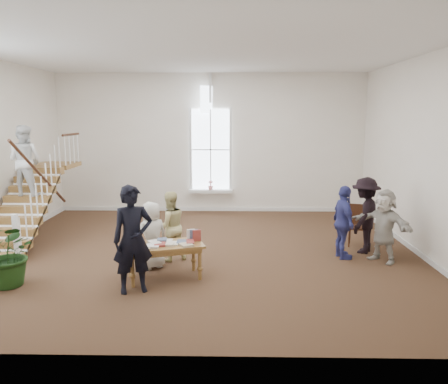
{
  "coord_description": "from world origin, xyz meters",
  "views": [
    {
      "loc": [
        0.74,
        -9.8,
        3.14
      ],
      "look_at": [
        0.52,
        0.4,
        1.35
      ],
      "focal_mm": 35.0,
      "sensor_mm": 36.0,
      "label": 1
    }
  ],
  "objects_px": {
    "floor_plant": "(10,254)",
    "person_yellow": "(170,226)",
    "woman_cluster_a": "(343,222)",
    "elderly_woman": "(152,235)",
    "woman_cluster_c": "(384,226)",
    "police_officer": "(133,239)",
    "library_table": "(164,248)",
    "side_chair": "(358,223)",
    "woman_cluster_b": "(365,215)"
  },
  "relations": [
    {
      "from": "floor_plant",
      "to": "person_yellow",
      "type": "bearing_deg",
      "value": 29.04
    },
    {
      "from": "woman_cluster_a",
      "to": "floor_plant",
      "type": "xyz_separation_m",
      "value": [
        -6.58,
        -1.75,
        -0.2
      ]
    },
    {
      "from": "elderly_woman",
      "to": "woman_cluster_c",
      "type": "distance_m",
      "value": 4.97
    },
    {
      "from": "police_officer",
      "to": "library_table",
      "type": "bearing_deg",
      "value": 34.07
    },
    {
      "from": "elderly_woman",
      "to": "person_yellow",
      "type": "relative_size",
      "value": 0.92
    },
    {
      "from": "elderly_woman",
      "to": "woman_cluster_a",
      "type": "relative_size",
      "value": 0.86
    },
    {
      "from": "police_officer",
      "to": "person_yellow",
      "type": "distance_m",
      "value": 1.81
    },
    {
      "from": "elderly_woman",
      "to": "side_chair",
      "type": "distance_m",
      "value": 5.05
    },
    {
      "from": "woman_cluster_b",
      "to": "woman_cluster_c",
      "type": "bearing_deg",
      "value": 50.63
    },
    {
      "from": "side_chair",
      "to": "police_officer",
      "type": "bearing_deg",
      "value": -130.48
    },
    {
      "from": "elderly_woman",
      "to": "woman_cluster_a",
      "type": "distance_m",
      "value": 4.19
    },
    {
      "from": "woman_cluster_a",
      "to": "floor_plant",
      "type": "relative_size",
      "value": 1.33
    },
    {
      "from": "elderly_woman",
      "to": "person_yellow",
      "type": "bearing_deg",
      "value": -158.8
    },
    {
      "from": "side_chair",
      "to": "woman_cluster_c",
      "type": "bearing_deg",
      "value": -62.64
    },
    {
      "from": "floor_plant",
      "to": "elderly_woman",
      "type": "bearing_deg",
      "value": 22.76
    },
    {
      "from": "floor_plant",
      "to": "library_table",
      "type": "bearing_deg",
      "value": 8.72
    },
    {
      "from": "library_table",
      "to": "woman_cluster_c",
      "type": "bearing_deg",
      "value": -4.25
    },
    {
      "from": "woman_cluster_a",
      "to": "woman_cluster_c",
      "type": "relative_size",
      "value": 1.02
    },
    {
      "from": "person_yellow",
      "to": "woman_cluster_c",
      "type": "xyz_separation_m",
      "value": [
        4.64,
        0.02,
        0.03
      ]
    },
    {
      "from": "woman_cluster_a",
      "to": "woman_cluster_c",
      "type": "xyz_separation_m",
      "value": [
        0.82,
        -0.2,
        -0.02
      ]
    },
    {
      "from": "library_table",
      "to": "floor_plant",
      "type": "bearing_deg",
      "value": 170.71
    },
    {
      "from": "library_table",
      "to": "woman_cluster_a",
      "type": "bearing_deg",
      "value": 1.33
    },
    {
      "from": "woman_cluster_b",
      "to": "floor_plant",
      "type": "distance_m",
      "value": 7.52
    },
    {
      "from": "police_officer",
      "to": "woman_cluster_c",
      "type": "xyz_separation_m",
      "value": [
        5.04,
        1.77,
        -0.17
      ]
    },
    {
      "from": "elderly_woman",
      "to": "woman_cluster_b",
      "type": "relative_size",
      "value": 0.8
    },
    {
      "from": "police_officer",
      "to": "elderly_woman",
      "type": "bearing_deg",
      "value": 64.04
    },
    {
      "from": "woman_cluster_c",
      "to": "floor_plant",
      "type": "xyz_separation_m",
      "value": [
        -7.4,
        -1.55,
        -0.18
      ]
    },
    {
      "from": "police_officer",
      "to": "floor_plant",
      "type": "bearing_deg",
      "value": 153.32
    },
    {
      "from": "person_yellow",
      "to": "woman_cluster_a",
      "type": "distance_m",
      "value": 3.83
    },
    {
      "from": "woman_cluster_b",
      "to": "woman_cluster_a",
      "type": "bearing_deg",
      "value": -21.12
    },
    {
      "from": "woman_cluster_a",
      "to": "floor_plant",
      "type": "bearing_deg",
      "value": 97.2
    },
    {
      "from": "police_officer",
      "to": "person_yellow",
      "type": "height_order",
      "value": "police_officer"
    },
    {
      "from": "woman_cluster_a",
      "to": "person_yellow",
      "type": "bearing_deg",
      "value": 85.62
    },
    {
      "from": "library_table",
      "to": "police_officer",
      "type": "relative_size",
      "value": 0.84
    },
    {
      "from": "elderly_woman",
      "to": "library_table",
      "type": "bearing_deg",
      "value": 82.12
    },
    {
      "from": "police_officer",
      "to": "side_chair",
      "type": "height_order",
      "value": "police_officer"
    },
    {
      "from": "person_yellow",
      "to": "woman_cluster_c",
      "type": "relative_size",
      "value": 0.96
    },
    {
      "from": "library_table",
      "to": "woman_cluster_a",
      "type": "relative_size",
      "value": 1.0
    },
    {
      "from": "woman_cluster_a",
      "to": "woman_cluster_b",
      "type": "bearing_deg",
      "value": -60.86
    },
    {
      "from": "elderly_woman",
      "to": "floor_plant",
      "type": "distance_m",
      "value": 2.67
    },
    {
      "from": "woman_cluster_a",
      "to": "library_table",
      "type": "bearing_deg",
      "value": 101.6
    },
    {
      "from": "woman_cluster_c",
      "to": "side_chair",
      "type": "bearing_deg",
      "value": 152.58
    },
    {
      "from": "woman_cluster_b",
      "to": "woman_cluster_c",
      "type": "height_order",
      "value": "woman_cluster_b"
    },
    {
      "from": "side_chair",
      "to": "person_yellow",
      "type": "bearing_deg",
      "value": -146.59
    },
    {
      "from": "police_officer",
      "to": "woman_cluster_c",
      "type": "height_order",
      "value": "police_officer"
    },
    {
      "from": "elderly_woman",
      "to": "woman_cluster_b",
      "type": "xyz_separation_m",
      "value": [
        4.72,
        1.17,
        0.18
      ]
    },
    {
      "from": "floor_plant",
      "to": "side_chair",
      "type": "relative_size",
      "value": 1.23
    },
    {
      "from": "police_officer",
      "to": "woman_cluster_a",
      "type": "distance_m",
      "value": 4.66
    },
    {
      "from": "library_table",
      "to": "person_yellow",
      "type": "relative_size",
      "value": 1.06
    },
    {
      "from": "floor_plant",
      "to": "woman_cluster_b",
      "type": "bearing_deg",
      "value": 17.07
    }
  ]
}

